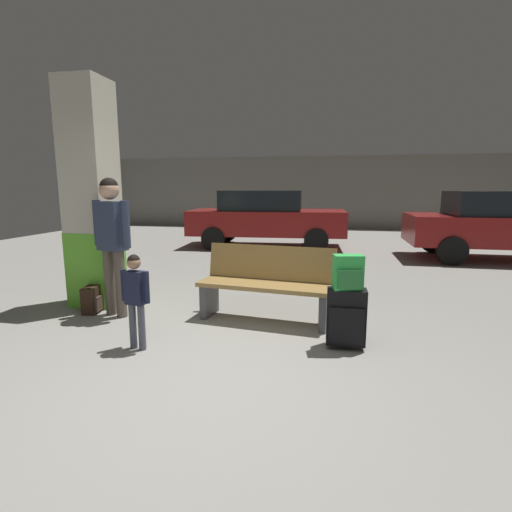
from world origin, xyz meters
name	(u,v)px	position (x,y,z in m)	size (l,w,h in m)	color
ground_plane	(276,279)	(0.00, 4.00, -0.05)	(18.00, 18.00, 0.10)	gray
garage_back_wall	(309,192)	(0.00, 12.86, 1.40)	(18.00, 0.12, 2.80)	slate
structural_pillar	(92,197)	(-2.19, 1.92, 1.47)	(0.57, 0.57, 2.96)	#66C633
bench	(266,284)	(0.21, 1.69, 0.44)	(1.65, 0.72, 0.89)	#9E7A42
suitcase	(346,317)	(1.13, 1.00, 0.32)	(0.38, 0.24, 0.60)	black
backpack_bright	(348,273)	(1.13, 1.00, 0.77)	(0.31, 0.24, 0.34)	green
child	(135,292)	(-0.89, 0.58, 0.59)	(0.32, 0.21, 0.96)	#4C5160
adult	(112,232)	(-1.66, 1.47, 1.05)	(0.56, 0.29, 1.70)	brown
backpack_dark_floor	(92,300)	(-2.03, 1.52, 0.17)	(0.23, 0.30, 0.34)	black
parked_car_side	(506,224)	(4.67, 6.57, 0.81)	(4.10, 1.80, 1.51)	maroon
parked_car_far	(266,217)	(-0.81, 7.56, 0.81)	(4.20, 2.00, 1.51)	maroon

